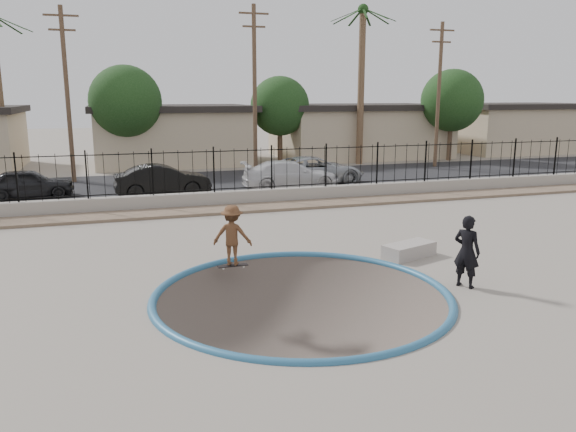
% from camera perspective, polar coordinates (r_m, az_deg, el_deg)
% --- Properties ---
extents(ground, '(120.00, 120.00, 2.20)m').
position_cam_1_polar(ground, '(25.71, -8.05, -0.69)').
color(ground, gray).
rests_on(ground, ground).
extents(bowl_pit, '(6.84, 6.84, 1.80)m').
position_cam_1_polar(bowl_pit, '(13.25, 1.40, -8.08)').
color(bowl_pit, '#443A34').
rests_on(bowl_pit, ground).
extents(coping_ring, '(7.04, 7.04, 0.20)m').
position_cam_1_polar(coping_ring, '(13.25, 1.40, -8.08)').
color(coping_ring, '#285F84').
rests_on(coping_ring, ground).
extents(rock_strip, '(42.00, 1.60, 0.11)m').
position_cam_1_polar(rock_strip, '(22.77, -6.95, 0.63)').
color(rock_strip, '#866E57').
rests_on(rock_strip, ground).
extents(retaining_wall, '(42.00, 0.45, 0.60)m').
position_cam_1_polar(retaining_wall, '(23.79, -7.46, 1.72)').
color(retaining_wall, gray).
rests_on(retaining_wall, ground).
extents(fence, '(40.00, 0.04, 1.80)m').
position_cam_1_polar(fence, '(23.60, -7.54, 4.59)').
color(fence, black).
rests_on(fence, retaining_wall).
extents(street, '(90.00, 8.00, 0.04)m').
position_cam_1_polar(street, '(30.37, -9.70, 3.38)').
color(street, black).
rests_on(street, ground).
extents(house_center, '(10.60, 8.60, 3.90)m').
position_cam_1_polar(house_center, '(39.54, -11.75, 8.17)').
color(house_center, '#BFAE88').
rests_on(house_center, ground).
extents(house_east, '(12.60, 8.60, 3.90)m').
position_cam_1_polar(house_east, '(43.28, 7.22, 8.66)').
color(house_east, '#BFAE88').
rests_on(house_east, ground).
extents(house_east_far, '(11.60, 8.60, 3.90)m').
position_cam_1_polar(house_east_far, '(50.74, 21.90, 8.40)').
color(house_east_far, '#BFAE88').
rests_on(house_east_far, ground).
extents(palm_right, '(2.30, 2.30, 10.30)m').
position_cam_1_polar(palm_right, '(38.37, 7.53, 16.21)').
color(palm_right, brown).
rests_on(palm_right, ground).
extents(utility_pole_left, '(1.70, 0.24, 9.00)m').
position_cam_1_polar(utility_pole_left, '(31.80, -21.53, 11.59)').
color(utility_pole_left, '#473323').
rests_on(utility_pole_left, ground).
extents(utility_pole_mid, '(1.70, 0.24, 9.50)m').
position_cam_1_polar(utility_pole_mid, '(32.75, -3.41, 12.84)').
color(utility_pole_mid, '#473323').
rests_on(utility_pole_mid, ground).
extents(utility_pole_right, '(1.70, 0.24, 9.00)m').
position_cam_1_polar(utility_pole_right, '(37.55, 15.06, 11.98)').
color(utility_pole_right, '#473323').
rests_on(utility_pole_right, ground).
extents(street_tree_left, '(4.32, 4.32, 6.36)m').
position_cam_1_polar(street_tree_left, '(35.76, -16.18, 11.10)').
color(street_tree_left, '#473323').
rests_on(street_tree_left, ground).
extents(street_tree_mid, '(3.96, 3.96, 5.83)m').
position_cam_1_polar(street_tree_mid, '(38.38, -0.83, 11.09)').
color(street_tree_mid, '#473323').
rests_on(street_tree_mid, ground).
extents(street_tree_right, '(4.32, 4.32, 6.36)m').
position_cam_1_polar(street_tree_right, '(41.70, 16.33, 11.19)').
color(street_tree_right, '#473323').
rests_on(street_tree_right, ground).
extents(skater, '(1.21, 0.97, 1.63)m').
position_cam_1_polar(skater, '(15.13, -5.68, -2.31)').
color(skater, brown).
rests_on(skater, ground).
extents(skateboard, '(0.83, 0.22, 0.07)m').
position_cam_1_polar(skateboard, '(15.33, -5.62, -5.05)').
color(skateboard, black).
rests_on(skateboard, ground).
extents(videographer, '(0.71, 0.78, 1.79)m').
position_cam_1_polar(videographer, '(14.23, 17.70, -3.45)').
color(videographer, black).
rests_on(videographer, ground).
extents(concrete_ledge, '(1.74, 1.18, 0.40)m').
position_cam_1_polar(concrete_ledge, '(16.61, 12.19, -3.41)').
color(concrete_ledge, gray).
rests_on(concrete_ledge, ground).
extents(car_a, '(3.97, 1.83, 1.32)m').
position_cam_1_polar(car_a, '(27.81, -24.90, 3.02)').
color(car_a, black).
rests_on(car_a, street).
extents(car_b, '(4.37, 1.71, 1.42)m').
position_cam_1_polar(car_b, '(26.52, -12.63, 3.58)').
color(car_b, black).
rests_on(car_b, street).
extents(car_c, '(4.91, 2.34, 1.38)m').
position_cam_1_polar(car_c, '(27.73, 0.25, 4.21)').
color(car_c, silver).
rests_on(car_c, street).
extents(car_d, '(5.43, 2.84, 1.46)m').
position_cam_1_polar(car_d, '(29.10, 2.68, 4.65)').
color(car_d, '#999DA1').
rests_on(car_d, street).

